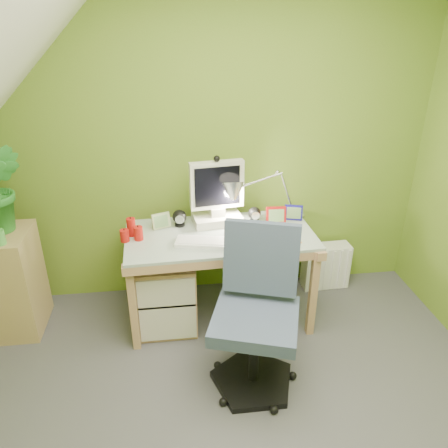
{
  "coord_description": "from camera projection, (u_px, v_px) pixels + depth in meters",
  "views": [
    {
      "loc": [
        -0.31,
        -1.48,
        2.06
      ],
      "look_at": [
        0.0,
        1.0,
        0.85
      ],
      "focal_mm": 35.0,
      "sensor_mm": 36.0,
      "label": 1
    }
  ],
  "objects": [
    {
      "name": "mouse",
      "position": [
        279.0,
        237.0,
        2.91
      ],
      "size": [
        0.13,
        0.08,
        0.04
      ],
      "primitive_type": "ellipsoid",
      "rotation": [
        0.0,
        0.0,
        -0.07
      ],
      "color": "white",
      "rests_on": "mousepad"
    },
    {
      "name": "keyboard",
      "position": [
        210.0,
        242.0,
        2.87
      ],
      "size": [
        0.48,
        0.24,
        0.02
      ],
      "primitive_type": "cube",
      "rotation": [
        0.0,
        0.0,
        -0.21
      ],
      "color": "white",
      "rests_on": "desk"
    },
    {
      "name": "wall_back",
      "position": [
        214.0,
        145.0,
        3.16
      ],
      "size": [
        3.2,
        0.01,
        2.4
      ],
      "primitive_type": "cube",
      "color": "olive",
      "rests_on": "floor"
    },
    {
      "name": "amber_tumbler",
      "position": [
        248.0,
        231.0,
        2.93
      ],
      "size": [
        0.08,
        0.08,
        0.09
      ],
      "primitive_type": "cylinder",
      "rotation": [
        0.0,
        0.0,
        -0.09
      ],
      "color": "#8A5F14",
      "rests_on": "desk"
    },
    {
      "name": "photo_frame_green",
      "position": [
        161.0,
        221.0,
        3.06
      ],
      "size": [
        0.13,
        0.06,
        0.11
      ],
      "primitive_type": "cube",
      "rotation": [
        0.0,
        0.0,
        0.37
      ],
      "color": "#A8B97F",
      "rests_on": "desk"
    },
    {
      "name": "radiator",
      "position": [
        326.0,
        266.0,
        3.59
      ],
      "size": [
        0.38,
        0.17,
        0.37
      ],
      "primitive_type": "cube",
      "rotation": [
        0.0,
        0.0,
        0.04
      ],
      "color": "white",
      "rests_on": "floor"
    },
    {
      "name": "speaker_right",
      "position": [
        254.0,
        215.0,
        3.15
      ],
      "size": [
        0.1,
        0.1,
        0.11
      ],
      "primitive_type": null,
      "rotation": [
        0.0,
        0.0,
        0.04
      ],
      "color": "black",
      "rests_on": "desk"
    },
    {
      "name": "monitor",
      "position": [
        217.0,
        187.0,
        3.05
      ],
      "size": [
        0.42,
        0.28,
        0.54
      ],
      "primitive_type": null,
      "rotation": [
        0.0,
        0.0,
        0.13
      ],
      "color": "silver",
      "rests_on": "desk"
    },
    {
      "name": "mousepad",
      "position": [
        279.0,
        239.0,
        2.92
      ],
      "size": [
        0.28,
        0.22,
        0.01
      ],
      "primitive_type": "cube",
      "rotation": [
        0.0,
        0.0,
        0.17
      ],
      "color": "orange",
      "rests_on": "desk"
    },
    {
      "name": "side_ledge",
      "position": [
        17.0,
        282.0,
        3.03
      ],
      "size": [
        0.28,
        0.43,
        0.75
      ],
      "primitive_type": "cube",
      "color": "tan",
      "rests_on": "floor"
    },
    {
      "name": "desk",
      "position": [
        220.0,
        276.0,
        3.15
      ],
      "size": [
        1.31,
        0.7,
        0.69
      ],
      "primitive_type": null,
      "rotation": [
        0.0,
        0.0,
        0.04
      ],
      "color": "tan",
      "rests_on": "floor"
    },
    {
      "name": "desk_lamp",
      "position": [
        280.0,
        184.0,
        3.09
      ],
      "size": [
        0.56,
        0.34,
        0.55
      ],
      "primitive_type": null,
      "rotation": [
        0.0,
        0.0,
        0.25
      ],
      "color": "#B2B2B6",
      "rests_on": "desk"
    },
    {
      "name": "photo_frame_blue",
      "position": [
        293.0,
        212.0,
        3.19
      ],
      "size": [
        0.13,
        0.05,
        0.11
      ],
      "primitive_type": "cube",
      "rotation": [
        0.0,
        0.0,
        -0.27
      ],
      "color": "navy",
      "rests_on": "desk"
    },
    {
      "name": "task_chair",
      "position": [
        255.0,
        318.0,
        2.48
      ],
      "size": [
        0.69,
        0.69,
        0.99
      ],
      "primitive_type": null,
      "rotation": [
        0.0,
        0.0,
        -0.32
      ],
      "color": "#39465E",
      "rests_on": "floor"
    },
    {
      "name": "speaker_left",
      "position": [
        180.0,
        218.0,
        3.09
      ],
      "size": [
        0.12,
        0.12,
        0.12
      ],
      "primitive_type": null,
      "rotation": [
        0.0,
        0.0,
        -0.16
      ],
      "color": "black",
      "rests_on": "desk"
    },
    {
      "name": "photo_frame_red",
      "position": [
        276.0,
        215.0,
        3.13
      ],
      "size": [
        0.14,
        0.03,
        0.12
      ],
      "primitive_type": "cube",
      "rotation": [
        0.0,
        0.0,
        -0.04
      ],
      "color": "#AD1312",
      "rests_on": "desk"
    },
    {
      "name": "candle_cluster",
      "position": [
        131.0,
        230.0,
        2.92
      ],
      "size": [
        0.17,
        0.15,
        0.13
      ],
      "primitive_type": null,
      "rotation": [
        0.0,
        0.0,
        0.05
      ],
      "color": "#B6150F",
      "rests_on": "desk"
    }
  ]
}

